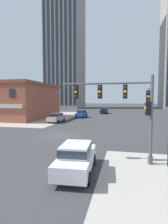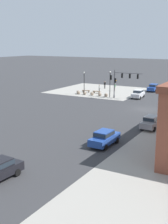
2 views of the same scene
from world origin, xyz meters
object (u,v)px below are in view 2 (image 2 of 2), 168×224
object	(u,v)px
bench_near_signal	(97,92)
car_main_southbound_near	(152,121)
bollard_sphere_curb_a	(106,95)
bollard_sphere_curb_f	(78,92)
traffic_signal_main	(120,80)
street_lamp_corner_near	(110,81)
bench_mid_block	(86,91)
pedestrian_walking_east	(99,88)
bollard_sphere_curb_b	(100,94)
pedestrian_at_curb	(115,87)
bollard_sphere_curb_d	(85,93)
pedestrian_near_bench	(105,84)
car_cross_westbound	(153,87)
bollard_sphere_curb_c	(92,94)
street_lamp_mid_sidewalk	(84,80)
bollard_sphere_curb_e	(79,92)
car_main_southbound_far	(138,93)
car_main_northbound_near	(104,137)

from	to	relation	value
bench_near_signal	car_main_southbound_near	world-z (taller)	car_main_southbound_near
bollard_sphere_curb_a	bollard_sphere_curb_f	distance (m)	7.01
traffic_signal_main	street_lamp_corner_near	size ratio (longest dim) A/B	1.12
traffic_signal_main	bench_mid_block	xyz separation A→B (m)	(9.77, -3.42, -3.45)
bollard_sphere_curb_a	pedestrian_walking_east	bearing A→B (deg)	-51.06
pedestrian_walking_east	bollard_sphere_curb_b	bearing A→B (deg)	118.12
bollard_sphere_curb_a	pedestrian_at_curb	bearing A→B (deg)	-78.24
bollard_sphere_curb_d	pedestrian_walking_east	size ratio (longest dim) A/B	0.47
bollard_sphere_curb_d	pedestrian_near_bench	distance (m)	10.27
bollard_sphere_curb_a	car_cross_westbound	xyz separation A→B (m)	(-6.29, -12.10, 0.54)
bollard_sphere_curb_c	street_lamp_mid_sidewalk	distance (m)	3.31
bench_mid_block	car_main_southbound_near	bearing A→B (deg)	135.76
bollard_sphere_curb_f	pedestrian_near_bench	size ratio (longest dim) A/B	0.43
bollard_sphere_curb_e	bollard_sphere_curb_f	bearing A→B (deg)	-51.55
bench_near_signal	street_lamp_corner_near	size ratio (longest dim) A/B	0.34
traffic_signal_main	bollard_sphere_curb_a	xyz separation A→B (m)	(3.34, -0.50, -3.40)
pedestrian_at_curb	street_lamp_corner_near	world-z (taller)	street_lamp_corner_near
car_main_southbound_far	street_lamp_mid_sidewalk	bearing A→B (deg)	10.94
pedestrian_near_bench	pedestrian_walking_east	distance (m)	5.15
bench_near_signal	car_cross_westbound	bearing A→B (deg)	-137.80
bollard_sphere_curb_a	pedestrian_walking_east	xyz separation A→B (m)	(4.29, -5.31, 0.54)
street_lamp_mid_sidewalk	pedestrian_at_curb	bearing A→B (deg)	-112.53
car_main_northbound_near	car_cross_westbound	size ratio (longest dim) A/B	1.01
pedestrian_walking_east	car_main_southbound_near	xyz separation A→B (m)	(-19.73, 23.69, -0.00)
pedestrian_walking_east	car_main_southbound_near	bearing A→B (deg)	129.78
bollard_sphere_curb_b	bench_near_signal	bearing A→B (deg)	-51.84
bench_near_signal	bench_mid_block	world-z (taller)	same
pedestrian_at_curb	car_main_northbound_near	distance (m)	38.63
bench_mid_block	bollard_sphere_curb_c	bearing A→B (deg)	137.27
bollard_sphere_curb_d	bollard_sphere_curb_f	size ratio (longest dim) A/B	1.00
bench_mid_block	street_lamp_mid_sidewalk	xyz separation A→B (m)	(-1.29, 3.10, 2.82)
bollard_sphere_curb_f	bollard_sphere_curb_e	bearing A→B (deg)	128.45
bollard_sphere_curb_b	bollard_sphere_curb_f	size ratio (longest dim) A/B	1.00
bollard_sphere_curb_b	pedestrian_near_bench	distance (m)	10.93
car_main_northbound_near	bollard_sphere_curb_a	bearing A→B (deg)	-64.67
bollard_sphere_curb_c	car_main_southbound_far	bearing A→B (deg)	-168.49
bollard_sphere_curb_c	bench_near_signal	bearing A→B (deg)	-81.97
bench_mid_block	car_cross_westbound	bearing A→B (deg)	-144.23
bollard_sphere_curb_e	bench_near_signal	size ratio (longest dim) A/B	0.41
bench_near_signal	traffic_signal_main	bearing A→B (deg)	153.89
bench_near_signal	car_main_southbound_far	size ratio (longest dim) A/B	0.41
car_main_southbound_near	car_main_southbound_far	distance (m)	22.39
traffic_signal_main	bollard_sphere_curb_e	bearing A→B (deg)	-2.46
street_lamp_mid_sidewalk	bollard_sphere_curb_e	bearing A→B (deg)	-3.99
bollard_sphere_curb_f	car_main_northbound_near	distance (m)	34.40
bollard_sphere_curb_e	bench_mid_block	distance (m)	3.00
car_cross_westbound	bollard_sphere_curb_f	bearing A→B (deg)	41.34
car_main_southbound_far	car_main_southbound_near	bearing A→B (deg)	114.29
bench_near_signal	car_main_southbound_far	xyz separation A→B (m)	(-9.99, 0.95, 0.59)
bollard_sphere_curb_d	bollard_sphere_curb_e	bearing A→B (deg)	7.02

